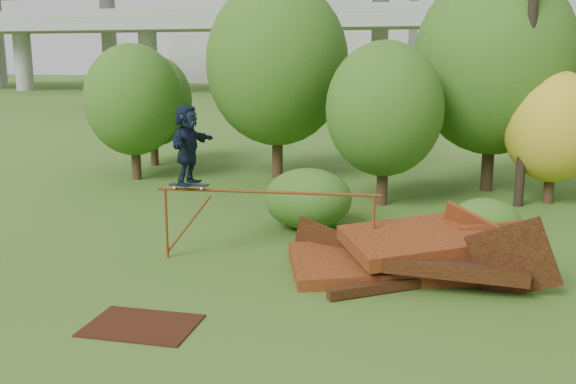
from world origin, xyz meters
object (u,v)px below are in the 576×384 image
(scrap_pile, at_px, (409,256))
(skater, at_px, (188,145))
(flat_plate, at_px, (142,325))
(utility_pole, at_px, (532,25))

(scrap_pile, xyz_separation_m, skater, (-4.73, -0.35, 2.16))
(flat_plate, height_order, utility_pole, utility_pole)
(skater, relative_size, flat_plate, 0.96)
(scrap_pile, height_order, skater, skater)
(skater, xyz_separation_m, utility_pole, (7.18, 7.50, 2.70))
(flat_plate, relative_size, utility_pole, 0.17)
(skater, bearing_deg, scrap_pile, -83.67)
(scrap_pile, relative_size, flat_plate, 3.11)
(utility_pole, bearing_deg, skater, -133.75)
(skater, height_order, flat_plate, skater)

